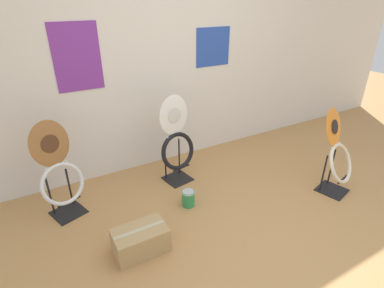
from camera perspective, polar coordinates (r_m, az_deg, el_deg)
ground_plane at (r=2.71m, az=16.04°, el=-19.88°), size 14.00×14.00×0.00m
wall_back at (r=3.55m, az=-4.49°, el=16.48°), size 8.00×0.07×2.60m
toilet_seat_display_white_plain at (r=3.27m, az=-2.94°, el=0.16°), size 0.44×0.32×1.00m
toilet_seat_display_woodgrain at (r=3.02m, az=-23.99°, el=-5.20°), size 0.43×0.35×0.95m
toilet_seat_display_orange_sun at (r=3.45m, az=26.01°, el=-1.96°), size 0.47×0.42×0.91m
paint_can at (r=3.06m, az=-0.72°, el=-10.19°), size 0.14×0.14×0.17m
storage_box at (r=2.62m, az=-9.77°, el=-17.60°), size 0.44×0.27×0.22m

